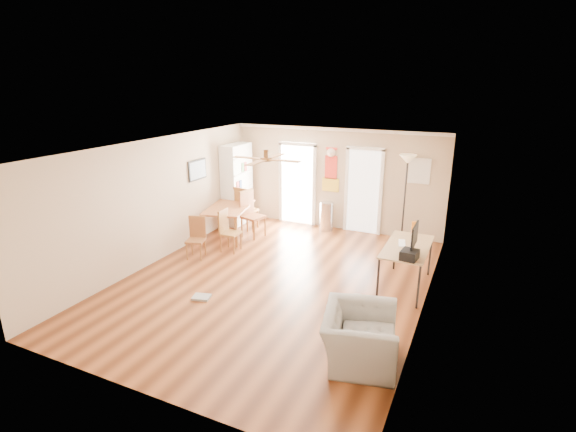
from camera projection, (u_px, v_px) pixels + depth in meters
The scene contains 30 objects.
floor at pixel (275, 281), 8.34m from camera, with size 7.00×7.00×0.00m, color brown.
ceiling at pixel (274, 147), 7.56m from camera, with size 5.50×7.00×0.00m, color silver, non-canonical shape.
wall_back at pixel (335, 179), 10.98m from camera, with size 5.50×0.04×2.60m, color beige, non-canonical shape.
wall_front at pixel (138, 302), 4.92m from camera, with size 5.50×0.04×2.60m, color beige, non-canonical shape.
wall_left at pixel (158, 201), 9.05m from camera, with size 0.04×7.00×2.60m, color beige, non-canonical shape.
wall_right at pixel (429, 239), 6.85m from camera, with size 0.04×7.00×2.60m, color beige, non-canonical shape.
crown_molding at pixel (274, 149), 7.57m from camera, with size 5.50×7.00×0.08m, color white, non-canonical shape.
kitchen_doorway at pixel (298, 185), 11.46m from camera, with size 0.90×0.10×2.10m, color white, non-canonical shape.
bathroom_doorway at pixel (363, 192), 10.74m from camera, with size 0.80×0.10×2.10m, color white, non-canonical shape.
wall_decal at pixel (331, 169), 10.94m from camera, with size 0.46×0.03×1.10m, color red.
ac_grille at pixel (419, 171), 10.01m from camera, with size 0.50×0.04×0.60m, color white.
framed_poster at pixel (197, 170), 10.13m from camera, with size 0.04×0.66×0.48m, color black.
ceiling_fan at pixel (266, 159), 7.35m from camera, with size 1.24×1.24×0.20m, color #593819, non-canonical shape.
bookshelf at pixel (237, 184), 11.45m from camera, with size 0.43×0.96×2.14m, color silver, non-canonical shape.
dining_table at pixel (230, 221), 10.64m from camera, with size 0.92×1.53×0.76m, color #9A5A31, non-canonical shape.
dining_chair_right_a at pixel (253, 214), 10.56m from camera, with size 0.47×0.47×1.14m, color #A66135, non-canonical shape.
dining_chair_right_b at pixel (231, 231), 9.68m from camera, with size 0.39×0.39×0.95m, color olive, non-canonical shape.
dining_chair_near at pixel (196, 238), 9.31m from camera, with size 0.37×0.37×0.90m, color brown, non-canonical shape.
dining_chair_far at pixel (247, 208), 11.15m from camera, with size 0.46×0.46×1.11m, color #AD6F37, non-canonical shape.
trash_can at pixel (326, 216), 11.06m from camera, with size 0.35×0.35×0.75m, color silver.
torchiere_lamp at pixel (405, 199), 10.06m from camera, with size 0.40×0.40×2.10m, color black, non-canonical shape.
computer_desk at pixel (406, 266), 7.99m from camera, with size 0.77×1.54×0.82m, color tan, non-canonical shape.
imac at pixel (414, 239), 7.43m from camera, with size 0.08×0.58×0.54m, color black, non-canonical shape.
keyboard at pixel (402, 243), 7.99m from camera, with size 0.12×0.37×0.01m, color white.
printer at pixel (409, 255), 7.26m from camera, with size 0.27×0.31×0.16m, color black.
orange_bottle at pixel (413, 228), 8.44m from camera, with size 0.09×0.09×0.26m, color orange.
wastebasket_a at pixel (357, 307), 7.07m from camera, with size 0.29×0.29×0.33m, color silver.
wastebasket_b at pixel (338, 325), 6.57m from camera, with size 0.25×0.25×0.29m, color silver.
floor_cloth at pixel (201, 297), 7.67m from camera, with size 0.30×0.24×0.04m, color gray.
armchair at pixel (359, 337), 5.89m from camera, with size 1.12×0.98×0.73m, color gray.
Camera 1 is at (3.40, -6.77, 3.72)m, focal length 26.82 mm.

